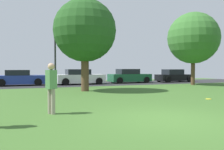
# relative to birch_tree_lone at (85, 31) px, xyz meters

# --- Properties ---
(ground_plane) EXTENTS (44.00, 44.00, 0.00)m
(ground_plane) POSITION_rel_birch_tree_lone_xyz_m (0.01, -9.28, -4.01)
(ground_plane) COLOR #3D6628
(road_strip) EXTENTS (44.00, 6.40, 0.01)m
(road_strip) POSITION_rel_birch_tree_lone_xyz_m (0.01, 6.72, -4.01)
(road_strip) COLOR #28282B
(road_strip) RESTS_ON ground_plane
(birch_tree_lone) EXTENTS (4.17, 4.17, 6.12)m
(birch_tree_lone) POSITION_rel_birch_tree_lone_xyz_m (0.00, 0.00, 0.00)
(birch_tree_lone) COLOR brown
(birch_tree_lone) RESTS_ON ground_plane
(oak_tree_center) EXTENTS (4.64, 4.64, 6.57)m
(oak_tree_center) POSITION_rel_birch_tree_lone_xyz_m (10.62, 1.91, 0.24)
(oak_tree_center) COLOR brown
(oak_tree_center) RESTS_ON ground_plane
(person_thrower) EXTENTS (0.39, 0.36, 1.70)m
(person_thrower) POSITION_rel_birch_tree_lone_xyz_m (-3.06, -7.19, -3.07)
(person_thrower) COLOR gray
(person_thrower) RESTS_ON ground_plane
(frisbee_disc) EXTENTS (0.27, 0.27, 0.03)m
(frisbee_disc) POSITION_rel_birch_tree_lone_xyz_m (4.62, -6.22, -4.00)
(frisbee_disc) COLOR yellow
(frisbee_disc) RESTS_ON ground_plane
(parked_car_blue) EXTENTS (4.11, 2.05, 1.37)m
(parked_car_blue) POSITION_rel_birch_tree_lone_xyz_m (-4.07, 6.90, -3.37)
(parked_car_blue) COLOR #233893
(parked_car_blue) RESTS_ON ground_plane
(parked_car_white) EXTENTS (4.46, 2.12, 1.43)m
(parked_car_white) POSITION_rel_birch_tree_lone_xyz_m (1.22, 6.48, -3.35)
(parked_car_white) COLOR white
(parked_car_white) RESTS_ON ground_plane
(parked_car_green) EXTENTS (4.28, 2.04, 1.44)m
(parked_car_green) POSITION_rel_birch_tree_lone_xyz_m (6.51, 6.74, -3.35)
(parked_car_green) COLOR #195633
(parked_car_green) RESTS_ON ground_plane
(parked_car_black) EXTENTS (4.04, 1.93, 1.40)m
(parked_car_black) POSITION_rel_birch_tree_lone_xyz_m (11.80, 6.35, -3.38)
(parked_car_black) COLOR black
(parked_car_black) RESTS_ON ground_plane
(street_lamp_post) EXTENTS (0.14, 0.14, 4.50)m
(street_lamp_post) POSITION_rel_birch_tree_lone_xyz_m (-1.54, 2.92, -1.76)
(street_lamp_post) COLOR #2D2D33
(street_lamp_post) RESTS_ON ground_plane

